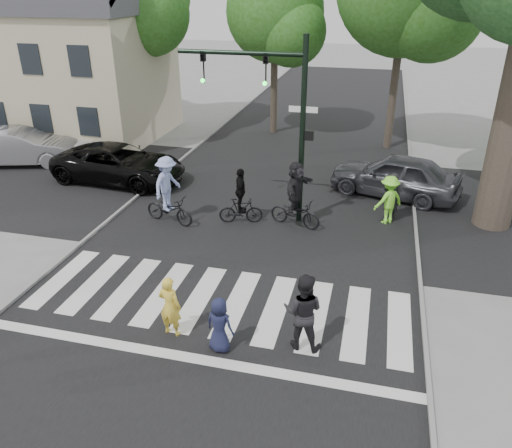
% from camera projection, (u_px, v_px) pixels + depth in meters
% --- Properties ---
extents(ground, '(120.00, 120.00, 0.00)m').
position_uv_depth(ground, '(205.00, 324.00, 11.88)').
color(ground, gray).
rests_on(ground, ground).
extents(road_stem, '(10.00, 70.00, 0.01)m').
position_uv_depth(road_stem, '(256.00, 232.00, 16.24)').
color(road_stem, black).
rests_on(road_stem, ground).
extents(road_cross, '(70.00, 10.00, 0.01)m').
position_uv_depth(road_cross, '(275.00, 197.00, 18.85)').
color(road_cross, black).
rests_on(road_cross, ground).
extents(curb_left, '(0.10, 70.00, 0.10)m').
position_uv_depth(curb_left, '(115.00, 215.00, 17.32)').
color(curb_left, gray).
rests_on(curb_left, ground).
extents(curb_right, '(0.10, 70.00, 0.10)m').
position_uv_depth(curb_right, '(417.00, 249.00, 15.11)').
color(curb_right, gray).
rests_on(curb_right, ground).
extents(crosswalk, '(10.00, 3.85, 0.01)m').
position_uv_depth(crosswalk, '(214.00, 308.00, 12.46)').
color(crosswalk, silver).
rests_on(crosswalk, ground).
extents(traffic_signal, '(4.45, 0.29, 6.00)m').
position_uv_depth(traffic_signal, '(276.00, 105.00, 15.49)').
color(traffic_signal, black).
rests_on(traffic_signal, ground).
extents(bg_tree_0, '(5.46, 5.20, 8.97)m').
position_uv_depth(bg_tree_0, '(53.00, 7.00, 26.13)').
color(bg_tree_0, brown).
rests_on(bg_tree_0, ground).
extents(bg_tree_2, '(5.04, 4.80, 8.40)m').
position_uv_depth(bg_tree_2, '(279.00, 17.00, 24.21)').
color(bg_tree_2, brown).
rests_on(bg_tree_2, ground).
extents(house, '(8.40, 8.10, 8.82)m').
position_uv_depth(house, '(77.00, 60.00, 24.91)').
color(house, beige).
rests_on(house, ground).
extents(pedestrian_woman, '(0.60, 0.44, 1.51)m').
position_uv_depth(pedestrian_woman, '(170.00, 306.00, 11.25)').
color(pedestrian_woman, yellow).
rests_on(pedestrian_woman, ground).
extents(pedestrian_child, '(0.72, 0.55, 1.32)m').
position_uv_depth(pedestrian_child, '(219.00, 325.00, 10.80)').
color(pedestrian_child, '#1C1F3D').
rests_on(pedestrian_child, ground).
extents(pedestrian_adult, '(0.91, 0.72, 1.84)m').
position_uv_depth(pedestrian_adult, '(303.00, 312.00, 10.80)').
color(pedestrian_adult, black).
rests_on(pedestrian_adult, ground).
extents(cyclist_left, '(1.93, 1.32, 2.32)m').
position_uv_depth(cyclist_left, '(168.00, 195.00, 16.45)').
color(cyclist_left, black).
rests_on(cyclist_left, ground).
extents(cyclist_mid, '(1.52, 0.95, 1.92)m').
position_uv_depth(cyclist_mid, '(241.00, 201.00, 16.54)').
color(cyclist_mid, black).
rests_on(cyclist_mid, ground).
extents(cyclist_right, '(1.86, 1.72, 2.23)m').
position_uv_depth(cyclist_right, '(296.00, 198.00, 16.23)').
color(cyclist_right, black).
rests_on(cyclist_right, ground).
extents(car_suv, '(5.52, 2.87, 1.49)m').
position_uv_depth(car_suv, '(119.00, 164.00, 20.05)').
color(car_suv, black).
rests_on(car_suv, ground).
extents(car_silver, '(5.10, 3.03, 1.59)m').
position_uv_depth(car_silver, '(20.00, 147.00, 21.91)').
color(car_silver, '#A1A1A5').
rests_on(car_silver, ground).
extents(car_grey, '(5.10, 3.11, 1.62)m').
position_uv_depth(car_grey, '(395.00, 175.00, 18.66)').
color(car_grey, '#39393F').
rests_on(car_grey, ground).
extents(bystander_hivis, '(1.22, 1.15, 1.66)m').
position_uv_depth(bystander_hivis, '(389.00, 200.00, 16.52)').
color(bystander_hivis, '#89FA3A').
rests_on(bystander_hivis, ground).
extents(bystander_dark, '(0.64, 0.47, 1.64)m').
position_uv_depth(bystander_dark, '(392.00, 196.00, 16.86)').
color(bystander_dark, black).
rests_on(bystander_dark, ground).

